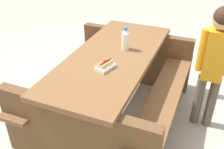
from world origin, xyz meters
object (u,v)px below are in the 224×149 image
at_px(soda_bottle, 125,39).
at_px(child_in_coat, 215,55).
at_px(hotdog_tray, 105,65).
at_px(picnic_table, 112,81).

relative_size(soda_bottle, child_in_coat, 0.18).
height_order(soda_bottle, child_in_coat, child_in_coat).
relative_size(soda_bottle, hotdog_tray, 1.29).
bearing_deg(hotdog_tray, picnic_table, -154.22).
distance_m(picnic_table, soda_bottle, 0.45).
height_order(picnic_table, hotdog_tray, hotdog_tray).
bearing_deg(picnic_table, hotdog_tray, 25.78).
bearing_deg(child_in_coat, soda_bottle, -69.89).
distance_m(picnic_table, hotdog_tray, 0.43).
relative_size(hotdog_tray, child_in_coat, 0.14).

